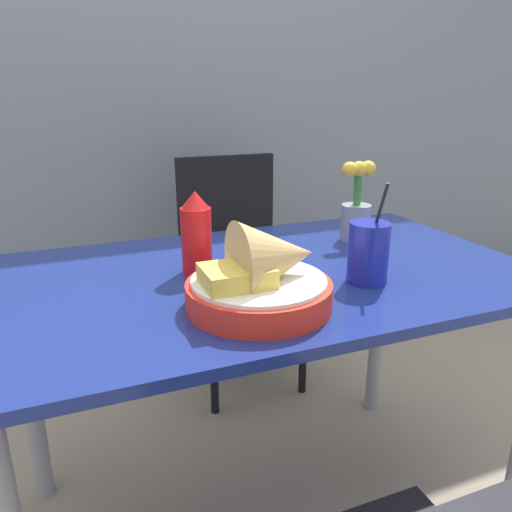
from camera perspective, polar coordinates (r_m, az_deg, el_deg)
name	(u,v)px	position (r m, az deg, el deg)	size (l,w,h in m)	color
wall_window	(152,49)	(2.29, -11.86, 22.18)	(7.00, 0.06, 2.60)	slate
dining_table	(265,310)	(1.22, 1.04, -6.14)	(1.26, 0.74, 0.73)	navy
chair_far_window	(234,249)	(1.99, -2.51, 0.82)	(0.40, 0.40, 0.89)	black
food_basket	(265,277)	(0.97, 1.00, -2.41)	(0.29, 0.29, 0.18)	red
ketchup_bottle	(196,234)	(1.15, -6.83, 2.51)	(0.07, 0.07, 0.19)	red
drink_cup	(368,254)	(1.12, 12.70, 0.18)	(0.09, 0.09, 0.23)	#192399
flower_vase	(356,209)	(1.42, 11.39, 5.26)	(0.10, 0.08, 0.22)	gray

